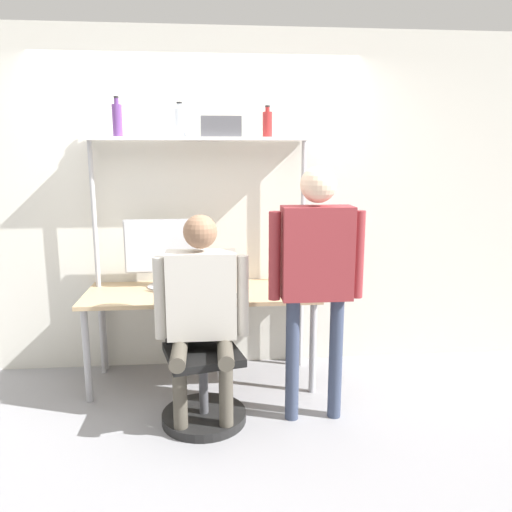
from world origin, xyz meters
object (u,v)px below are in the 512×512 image
office_chair (202,377)px  cell_phone (236,296)px  bottle_red (267,124)px  laptop (196,287)px  bottle_purple (117,120)px  storage_box (221,127)px  bottle_clear (180,122)px  person_seated (202,303)px  monitor (161,250)px  person_standing (316,262)px

office_chair → cell_phone: bearing=57.5°
office_chair → bottle_red: (0.52, 0.78, 1.68)m
laptop → cell_phone: laptop is taller
bottle_purple → storage_box: size_ratio=0.96×
bottle_clear → bottle_purple: (-0.46, 0.00, 0.02)m
cell_phone → person_seated: size_ratio=0.11×
person_seated → storage_box: storage_box is taller
office_chair → bottle_red: bearing=56.5°
bottle_red → storage_box: 0.35m
bottle_clear → storage_box: size_ratio=0.84×
laptop → bottle_red: bearing=29.7°
office_chair → storage_box: (0.17, 0.78, 1.65)m
storage_box → monitor: bearing=-173.4°
monitor → office_chair: monitor is taller
bottle_red → storage_box: size_ratio=0.77×
person_standing → storage_box: storage_box is taller
cell_phone → bottle_clear: (-0.39, 0.39, 1.25)m
cell_phone → person_seated: 0.51m
bottle_clear → bottle_red: bearing=0.0°
person_seated → bottle_red: 1.51m
cell_phone → office_chair: bearing=-122.5°
bottle_red → bottle_clear: (-0.66, -0.00, 0.01)m
monitor → office_chair: 1.07m
laptop → person_seated: size_ratio=0.25×
bottle_purple → laptop: bearing=-29.7°
monitor → cell_phone: bearing=-30.9°
cell_phone → bottle_clear: size_ratio=0.59×
laptop → person_standing: (0.78, -0.53, 0.29)m
person_standing → bottle_purple: (-1.34, 0.84, 0.92)m
office_chair → bottle_purple: size_ratio=3.25×
bottle_red → bottle_purple: bottle_purple is taller
laptop → storage_box: size_ratio=1.14×
bottle_purple → storage_box: (0.77, 0.00, -0.05)m
laptop → cell_phone: size_ratio=2.30×
office_chair → person_standing: bearing=-4.6°
monitor → person_standing: person_standing is taller
laptop → bottle_clear: bottle_clear is taller
person_seated → bottle_clear: bottle_clear is taller
monitor → bottle_clear: bottle_clear is taller
monitor → bottle_red: size_ratio=2.38×
bottle_red → bottle_purple: (-1.12, -0.00, 0.02)m
monitor → bottle_red: 1.27m
monitor → bottle_purple: bearing=169.2°
storage_box → laptop: bearing=-123.0°
office_chair → storage_box: bearing=78.0°
person_standing → bottle_clear: size_ratio=6.59×
bottle_red → cell_phone: bearing=-124.5°
person_seated → person_standing: (0.73, -0.01, 0.25)m
cell_phone → bottle_red: 1.33m
laptop → office_chair: size_ratio=0.37×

